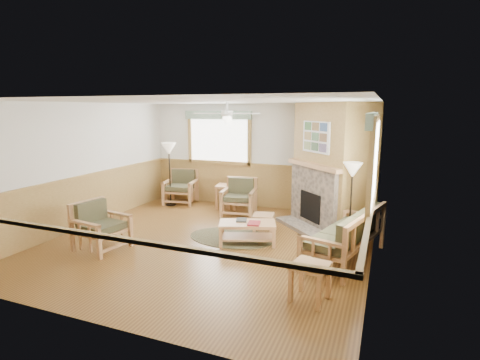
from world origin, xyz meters
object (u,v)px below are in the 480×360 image
at_px(sofa, 345,235).
at_px(coffee_table, 247,233).
at_px(end_table_sofa, 310,282).
at_px(floor_lamp_left, 170,174).
at_px(armchair_back_right, 239,197).
at_px(footstool, 264,223).
at_px(floor_lamp_right, 351,203).
at_px(armchair_back_left, 181,187).
at_px(armchair_left, 101,226).
at_px(end_table_chairs, 227,196).

relative_size(sofa, coffee_table, 1.81).
xyz_separation_m(end_table_sofa, floor_lamp_left, (-4.50, 3.71, 0.58)).
height_order(armchair_back_right, footstool, armchair_back_right).
distance_m(sofa, end_table_sofa, 1.65).
bearing_deg(floor_lamp_right, sofa, -90.00).
xyz_separation_m(armchair_back_left, armchair_left, (0.40, -3.55, -0.01)).
height_order(armchair_left, end_table_sofa, armchair_left).
distance_m(armchair_back_left, armchair_left, 3.57).
height_order(armchair_left, floor_lamp_right, floor_lamp_right).
relative_size(armchair_left, end_table_sofa, 1.68).
bearing_deg(footstool, floor_lamp_right, -1.71).
distance_m(end_table_chairs, footstool, 2.09).
height_order(armchair_back_left, floor_lamp_left, floor_lamp_left).
relative_size(sofa, end_table_chairs, 3.16).
bearing_deg(end_table_chairs, armchair_left, -105.64).
height_order(armchair_back_right, end_table_sofa, armchair_back_right).
bearing_deg(footstool, armchair_back_left, 152.87).
xyz_separation_m(coffee_table, floor_lamp_right, (1.82, 0.79, 0.58)).
bearing_deg(armchair_back_left, floor_lamp_left, -125.13).
bearing_deg(armchair_back_right, coffee_table, -72.50).
xyz_separation_m(armchair_back_right, floor_lamp_right, (2.73, -1.07, 0.35)).
relative_size(footstool, floor_lamp_right, 0.27).
distance_m(end_table_sofa, floor_lamp_left, 5.86).
height_order(end_table_sofa, footstool, end_table_sofa).
distance_m(sofa, end_table_chairs, 4.03).
height_order(sofa, floor_lamp_right, floor_lamp_right).
distance_m(end_table_sofa, footstool, 2.96).
bearing_deg(armchair_back_right, floor_lamp_right, -30.20).
bearing_deg(armchair_left, end_table_sofa, -88.35).
distance_m(armchair_left, floor_lamp_right, 4.70).
distance_m(armchair_back_right, end_table_chairs, 0.69).
distance_m(coffee_table, end_table_sofa, 2.31).
relative_size(armchair_back_left, floor_lamp_right, 0.57).
xyz_separation_m(armchair_back_right, coffee_table, (0.92, -1.86, -0.22)).
relative_size(armchair_back_right, armchair_left, 0.99).
bearing_deg(armchair_left, armchair_back_right, -17.30).
bearing_deg(coffee_table, floor_lamp_left, 126.31).
relative_size(armchair_back_left, armchair_left, 1.02).
xyz_separation_m(armchair_back_left, floor_lamp_left, (-0.14, -0.31, 0.40)).
relative_size(end_table_chairs, floor_lamp_right, 0.39).
distance_m(coffee_table, end_table_chairs, 2.71).
relative_size(coffee_table, floor_lamp_right, 0.68).
height_order(armchair_back_right, coffee_table, armchair_back_right).
distance_m(end_table_chairs, floor_lamp_right, 3.61).
xyz_separation_m(armchair_back_right, floor_lamp_left, (-2.04, 0.14, 0.41)).
distance_m(coffee_table, footstool, 0.84).
distance_m(armchair_left, floor_lamp_left, 3.31).
distance_m(coffee_table, floor_lamp_right, 2.06).
bearing_deg(footstool, end_table_chairs, 135.07).
height_order(sofa, armchair_left, sofa).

